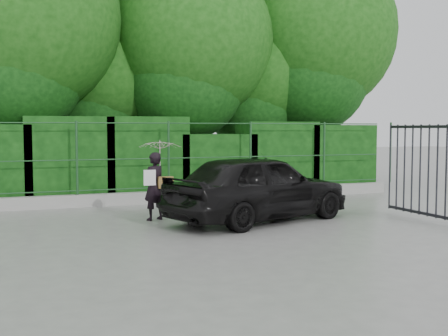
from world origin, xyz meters
name	(u,v)px	position (x,y,z in m)	size (l,w,h in m)	color
ground	(214,234)	(0.00, 0.00, 0.00)	(80.00, 80.00, 0.00)	gray
kerb	(154,198)	(0.00, 4.50, 0.15)	(14.00, 0.25, 0.30)	#9E9E99
fence	(162,156)	(0.22, 4.50, 1.20)	(14.13, 0.06, 1.80)	#1C4622
hedge	(143,161)	(-0.04, 5.50, 1.03)	(14.20, 1.20, 2.23)	black
trees	(163,42)	(1.14, 7.74, 4.62)	(17.10, 6.15, 8.08)	black
gate	(445,165)	(4.60, -0.72, 1.19)	(0.22, 2.33, 2.36)	#232329
woman	(159,167)	(-0.52, 1.96, 1.11)	(0.90, 0.91, 1.68)	black
car	(259,187)	(1.35, 1.01, 0.71)	(1.67, 4.14, 1.41)	black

